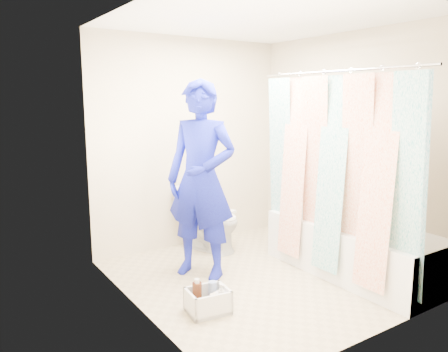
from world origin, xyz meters
TOP-DOWN VIEW (x-y plane):
  - floor at (0.00, 0.00)m, footprint 2.60×2.60m
  - ceiling at (0.00, 0.00)m, footprint 2.40×2.60m
  - wall_back at (0.00, 1.30)m, footprint 2.40×0.02m
  - wall_front at (0.00, -1.30)m, footprint 2.40×0.02m
  - wall_left at (-1.20, 0.00)m, footprint 0.02×2.60m
  - wall_right at (1.20, 0.00)m, footprint 0.02×2.60m
  - bathtub at (0.85, -0.43)m, footprint 0.70×1.75m
  - curtain_rod at (0.52, -0.43)m, footprint 0.02×1.90m
  - shower_curtain at (0.52, -0.43)m, footprint 0.06×1.75m
  - toilet at (0.06, 0.96)m, footprint 0.64×0.82m
  - tank_lid at (0.10, 0.85)m, footprint 0.49×0.34m
  - tank_internals at (-0.05, 1.13)m, footprint 0.17×0.09m
  - plumber at (-0.39, 0.39)m, footprint 0.77×0.83m
  - cleaning_caddy at (-0.75, -0.33)m, footprint 0.36×0.30m

SIDE VIEW (x-z plane):
  - floor at x=0.00m, z-range 0.00..0.00m
  - cleaning_caddy at x=-0.75m, z-range -0.03..0.22m
  - bathtub at x=0.85m, z-range 0.02..0.52m
  - toilet at x=0.06m, z-range 0.00..0.74m
  - tank_lid at x=0.10m, z-range 0.41..0.45m
  - tank_internals at x=-0.05m, z-range 0.60..0.85m
  - plumber at x=-0.39m, z-range 0.00..1.90m
  - shower_curtain at x=0.52m, z-range 0.12..1.92m
  - wall_back at x=0.00m, z-range 0.00..2.40m
  - wall_front at x=0.00m, z-range 0.00..2.40m
  - wall_left at x=-1.20m, z-range 0.00..2.40m
  - wall_right at x=1.20m, z-range 0.00..2.40m
  - curtain_rod at x=0.52m, z-range 1.94..1.96m
  - ceiling at x=0.00m, z-range 2.39..2.41m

